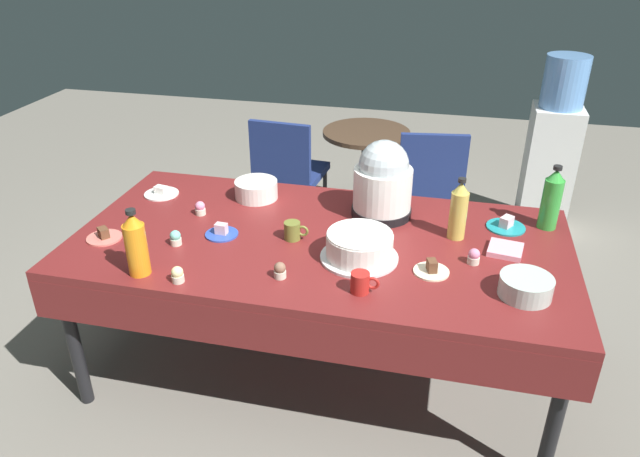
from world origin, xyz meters
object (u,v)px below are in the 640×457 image
Objects in this scene: dessert_plate_coral at (104,236)px; soda_bottle_lime_soda at (551,199)px; dessert_plate_cobalt at (222,232)px; soda_bottle_ginger_ale at (459,211)px; dessert_plate_teal at (506,225)px; coffee_mug_red at (361,283)px; cupcake_mint at (200,208)px; maroon_chair_left at (287,168)px; water_cooler at (551,152)px; cupcake_lemon at (280,270)px; cupcake_rose at (178,275)px; potluck_table at (320,250)px; slow_cooker at (383,181)px; glass_salad_bowl at (526,286)px; ceramic_snack_bowl at (256,189)px; cupcake_cocoa at (176,238)px; coffee_mug_olive at (293,231)px; round_cafe_table at (365,161)px; maroon_chair_right at (429,180)px; frosted_layer_cake at (359,246)px; dessert_plate_white at (161,193)px; cupcake_vanilla at (474,257)px; soda_bottle_orange_juice at (136,244)px; dessert_plate_cream at (431,269)px.

soda_bottle_lime_soda is (1.94, 0.57, 0.13)m from dessert_plate_coral.
soda_bottle_ginger_ale reaches higher than dessert_plate_cobalt.
coffee_mug_red reaches higher than dessert_plate_teal.
cupcake_mint is 1.31m from maroon_chair_left.
water_cooler reaches higher than maroon_chair_left.
coffee_mug_red is at bearing -122.86° from soda_bottle_ginger_ale.
cupcake_lemon is 1.81m from maroon_chair_left.
potluck_table is at bearing 45.41° from cupcake_rose.
slow_cooker is at bearing 157.97° from soda_bottle_ginger_ale.
coffee_mug_red reaches higher than cupcake_rose.
ceramic_snack_bowl is at bearing 154.70° from glass_salad_bowl.
cupcake_lemon reaches higher than dessert_plate_cobalt.
cupcake_cocoa is 0.60× the size of coffee_mug_olive.
soda_bottle_ginger_ale is at bearing -66.22° from round_cafe_table.
glass_salad_bowl is 2.99× the size of cupcake_rose.
dessert_plate_coral is 0.54m from cupcake_rose.
coffee_mug_olive reaches higher than dessert_plate_cobalt.
potluck_table is 0.46m from coffee_mug_red.
dessert_plate_teal reaches higher than potluck_table.
ceramic_snack_bowl is at bearing 128.40° from coffee_mug_olive.
slow_cooker is 5.56× the size of cupcake_cocoa.
coffee_mug_olive is (0.49, 0.17, 0.01)m from cupcake_cocoa.
maroon_chair_right is at bearing 119.57° from soda_bottle_lime_soda.
frosted_layer_cake is 1.08× the size of soda_bottle_lime_soda.
dessert_plate_cobalt reaches higher than dessert_plate_white.
cupcake_mint reaches higher than dessert_plate_cobalt.
soda_bottle_orange_juice is (-1.31, -0.39, 0.10)m from cupcake_vanilla.
potluck_table is 12.54× the size of dessert_plate_white.
dessert_plate_cream is 1.90m from maroon_chair_left.
soda_bottle_ginger_ale is (1.21, 0.05, 0.10)m from cupcake_mint.
cupcake_mint is (-0.20, -0.24, -0.01)m from ceramic_snack_bowl.
cupcake_rose is (-0.02, -0.40, 0.02)m from dessert_plate_cobalt.
soda_bottle_ginger_ale reaches higher than glass_salad_bowl.
soda_bottle_ginger_ale is at bearing -109.86° from water_cooler.
cupcake_mint reaches higher than potluck_table.
frosted_layer_cake is 2.26× the size of dessert_plate_cream.
dessert_plate_cream is 2.16× the size of cupcake_mint.
glass_salad_bowl is at bearing -85.27° from dessert_plate_teal.
dessert_plate_cream is 0.17× the size of maroon_chair_left.
cupcake_lemon is at bearing -103.22° from potluck_table.
cupcake_cocoa is 0.22× the size of soda_bottle_lime_soda.
round_cafe_table is 0.58× the size of water_cooler.
dessert_plate_cobalt reaches higher than potluck_table.
dessert_plate_white is at bearing -122.68° from round_cafe_table.
soda_bottle_lime_soda is (1.90, 0.08, 0.13)m from dessert_plate_white.
frosted_layer_cake reaches higher than dessert_plate_coral.
coffee_mug_red is at bearing -23.92° from dessert_plate_cobalt.
cupcake_lemon is at bearing -142.54° from frosted_layer_cake.
soda_bottle_ginger_ale is at bearing 12.16° from dessert_plate_cobalt.
coffee_mug_red is at bearing -11.83° from cupcake_cocoa.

